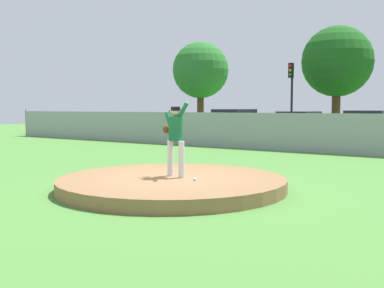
{
  "coord_description": "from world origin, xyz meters",
  "views": [
    {
      "loc": [
        6.21,
        -7.98,
        1.83
      ],
      "look_at": [
        -0.24,
        1.12,
        0.94
      ],
      "focal_mm": 42.68,
      "sensor_mm": 36.0,
      "label": 1
    }
  ],
  "objects_px": {
    "parked_car_burgundy": "(299,128)",
    "traffic_light_near": "(291,86)",
    "parked_car_silver": "(369,129)",
    "parked_car_champagne": "(234,125)",
    "pitcher_youth": "(175,133)",
    "baseball": "(195,179)"
  },
  "relations": [
    {
      "from": "parked_car_burgundy",
      "to": "parked_car_silver",
      "type": "xyz_separation_m",
      "value": [
        3.43,
        0.21,
        0.03
      ]
    },
    {
      "from": "parked_car_champagne",
      "to": "traffic_light_near",
      "type": "height_order",
      "value": "traffic_light_near"
    },
    {
      "from": "baseball",
      "to": "parked_car_burgundy",
      "type": "xyz_separation_m",
      "value": [
        -3.63,
        14.61,
        0.47
      ]
    },
    {
      "from": "pitcher_youth",
      "to": "parked_car_silver",
      "type": "relative_size",
      "value": 0.38
    },
    {
      "from": "parked_car_burgundy",
      "to": "traffic_light_near",
      "type": "bearing_deg",
      "value": 118.03
    },
    {
      "from": "traffic_light_near",
      "to": "parked_car_champagne",
      "type": "bearing_deg",
      "value": -113.17
    },
    {
      "from": "baseball",
      "to": "parked_car_champagne",
      "type": "bearing_deg",
      "value": 117.19
    },
    {
      "from": "parked_car_burgundy",
      "to": "parked_car_champagne",
      "type": "bearing_deg",
      "value": 175.1
    },
    {
      "from": "parked_car_burgundy",
      "to": "parked_car_silver",
      "type": "distance_m",
      "value": 3.44
    },
    {
      "from": "baseball",
      "to": "parked_car_silver",
      "type": "relative_size",
      "value": 0.02
    },
    {
      "from": "pitcher_youth",
      "to": "parked_car_burgundy",
      "type": "distance_m",
      "value": 14.7
    },
    {
      "from": "pitcher_youth",
      "to": "baseball",
      "type": "xyz_separation_m",
      "value": [
        0.68,
        -0.21,
        -0.94
      ]
    },
    {
      "from": "parked_car_burgundy",
      "to": "traffic_light_near",
      "type": "xyz_separation_m",
      "value": [
        -2.33,
        4.38,
        2.37
      ]
    },
    {
      "from": "baseball",
      "to": "parked_car_burgundy",
      "type": "relative_size",
      "value": 0.02
    },
    {
      "from": "parked_car_silver",
      "to": "traffic_light_near",
      "type": "height_order",
      "value": "traffic_light_near"
    },
    {
      "from": "baseball",
      "to": "parked_car_silver",
      "type": "bearing_deg",
      "value": 90.75
    },
    {
      "from": "pitcher_youth",
      "to": "parked_car_burgundy",
      "type": "bearing_deg",
      "value": 101.59
    },
    {
      "from": "parked_car_champagne",
      "to": "parked_car_burgundy",
      "type": "bearing_deg",
      "value": -4.9
    },
    {
      "from": "parked_car_burgundy",
      "to": "traffic_light_near",
      "type": "relative_size",
      "value": 0.94
    },
    {
      "from": "baseball",
      "to": "parked_car_silver",
      "type": "xyz_separation_m",
      "value": [
        -0.19,
        14.82,
        0.5
      ]
    },
    {
      "from": "parked_car_silver",
      "to": "parked_car_champagne",
      "type": "bearing_deg",
      "value": 178.96
    },
    {
      "from": "pitcher_youth",
      "to": "parked_car_silver",
      "type": "bearing_deg",
      "value": 88.11
    }
  ]
}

